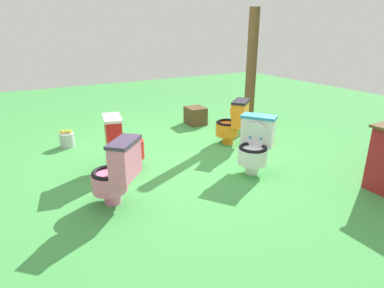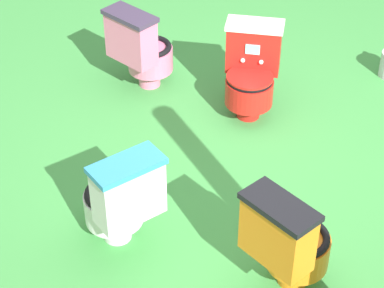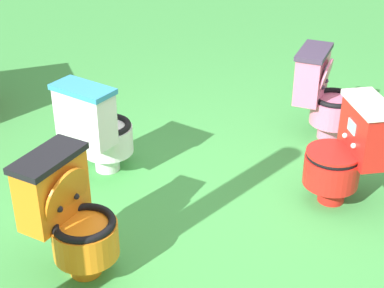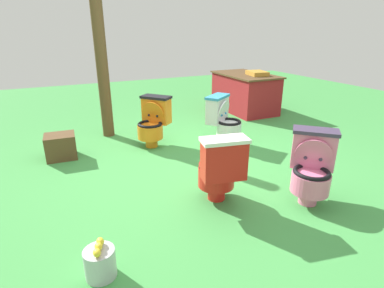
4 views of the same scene
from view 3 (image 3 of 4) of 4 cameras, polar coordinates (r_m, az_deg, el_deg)
name	(u,v)px [view 3 (image 3 of 4)]	position (r m, az deg, el deg)	size (l,w,h in m)	color
ground	(227,217)	(3.96, 3.32, -6.89)	(14.00, 14.00, 0.00)	#429947
toilet_orange	(70,215)	(3.39, -11.52, -6.63)	(0.62, 0.64, 0.73)	orange
toilet_pink	(324,94)	(4.86, 12.39, 4.68)	(0.63, 0.63, 0.73)	pink
toilet_red	(347,152)	(4.05, 14.49, -0.74)	(0.56, 0.49, 0.73)	red
toilet_white	(97,128)	(4.27, -8.97, 1.53)	(0.63, 0.61, 0.73)	white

